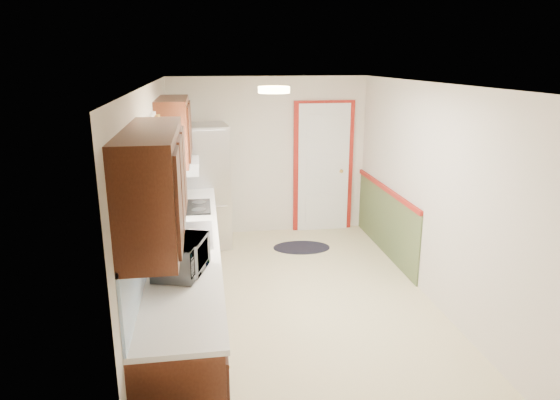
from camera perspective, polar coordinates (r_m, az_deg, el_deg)
name	(u,v)px	position (r m, az deg, el deg)	size (l,w,h in m)	color
room_shell	(300,201)	(5.27, 2.27, -0.06)	(3.20, 5.20, 2.52)	beige
kitchen_run	(182,252)	(5.03, -11.15, -5.82)	(0.63, 4.00, 2.20)	#3D1A0E
back_wall_trim	(336,178)	(7.65, 6.42, 2.48)	(1.12, 2.30, 2.08)	maroon
ceiling_fixture	(274,90)	(4.83, -0.70, 12.49)	(0.30, 0.30, 0.06)	#FFD88C
microwave	(181,253)	(4.17, -11.27, -5.96)	(0.52, 0.29, 0.35)	white
refrigerator	(203,186)	(7.24, -8.83, 1.57)	(0.79, 0.77, 1.76)	#B7B7BC
rug	(302,247)	(7.27, 2.48, -5.44)	(0.82, 0.53, 0.01)	black
cooktop	(188,207)	(6.00, -10.43, -0.81)	(0.52, 0.62, 0.02)	black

